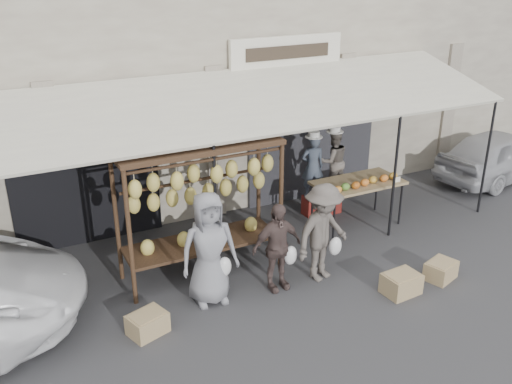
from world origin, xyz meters
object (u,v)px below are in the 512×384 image
sedan (500,154)px  customer_mid (277,247)px  crate_near_a (401,284)px  crate_near_b (441,270)px  produce_table (360,184)px  crate_far (148,324)px  banana_rack (200,186)px  customer_right (323,233)px  vendor_left (313,166)px  customer_left (209,249)px  vendor_right (333,161)px

sedan → customer_mid: bearing=97.3°
crate_near_a → crate_near_b: size_ratio=1.11×
produce_table → crate_far: size_ratio=3.34×
banana_rack → customer_right: (1.65, -1.00, -0.75)m
vendor_left → customer_left: customer_left is taller
produce_table → customer_left: customer_left is taller
customer_mid → crate_near_b: 2.76m
banana_rack → sedan: (7.78, 0.88, -0.98)m
banana_rack → sedan: 7.89m
produce_table → crate_near_b: produce_table is taller
customer_right → crate_near_b: customer_right is taller
banana_rack → crate_far: 2.24m
customer_right → customer_mid: bearing=160.1°
customer_left → crate_near_a: customer_left is taller
crate_far → vendor_right: bearing=26.2°
produce_table → sedan: (4.45, 0.57, -0.29)m
customer_left → crate_near_a: bearing=-18.7°
vendor_left → crate_far: (-4.09, -2.29, -0.89)m
customer_mid → crate_far: bearing=-176.1°
produce_table → customer_right: size_ratio=1.04×
vendor_right → crate_near_a: size_ratio=2.34×
banana_rack → customer_right: size_ratio=1.58×
vendor_right → crate_far: size_ratio=2.52×
vendor_right → sedan: (4.54, -0.20, -0.51)m
vendor_left → crate_near_b: size_ratio=2.57×
vendor_right → customer_mid: 3.13m
customer_left → customer_right: customer_left is taller
vendor_right → crate_far: bearing=33.8°
vendor_right → crate_far: (-4.54, -2.23, -0.94)m
customer_left → vendor_left: bearing=37.1°
banana_rack → vendor_right: banana_rack is taller
banana_rack → vendor_left: size_ratio=2.04×
customer_left → customer_mid: (1.06, -0.15, -0.16)m
produce_table → sedan: bearing=7.3°
crate_far → customer_mid: bearing=5.7°
banana_rack → produce_table: (3.33, 0.31, -0.69)m
vendor_left → customer_right: size_ratio=0.77×
customer_mid → customer_right: bearing=-6.6°
produce_table → sedan: size_ratio=0.49×
customer_left → customer_mid: bearing=-3.6°
banana_rack → crate_far: banana_rack is taller
vendor_left → crate_near_a: bearing=100.8°
banana_rack → customer_mid: (0.86, -0.93, -0.84)m
crate_near_b → crate_far: size_ratio=0.97×
crate_near_b → sedan: sedan is taller
vendor_right → crate_near_b: vendor_right is taller
customer_mid → crate_near_a: (1.66, -1.01, -0.56)m
banana_rack → crate_near_a: size_ratio=4.75×
vendor_left → customer_right: 2.43m
crate_near_a → crate_far: (-3.82, 0.80, -0.01)m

